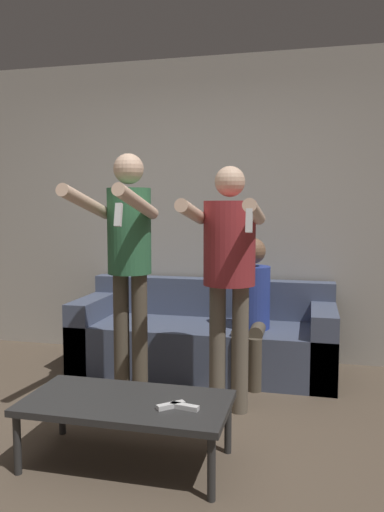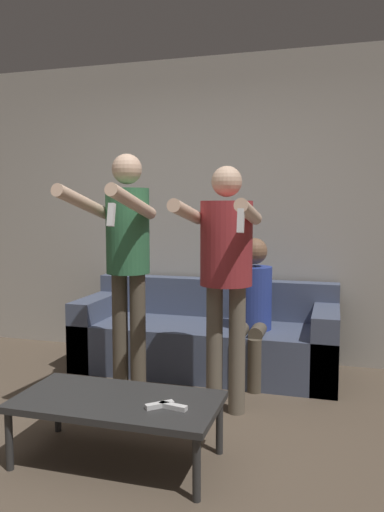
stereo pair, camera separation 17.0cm
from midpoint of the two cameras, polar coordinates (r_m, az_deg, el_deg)
The scene contains 9 objects.
ground_plane at distance 2.86m, azimuth -11.48°, elevation -23.07°, with size 14.00×14.00×0.00m, color brown.
wall_back at distance 4.59m, azimuth -0.19°, elevation 5.36°, with size 6.40×0.06×2.70m.
couch at distance 4.28m, azimuth 0.22°, elevation -9.42°, with size 2.16×0.80×0.73m.
person_standing_left at distance 3.43m, azimuth -8.73°, elevation 0.75°, with size 0.42×0.80×1.73m.
person_standing_right at distance 3.25m, azimuth 2.76°, elevation -0.34°, with size 0.46×0.72×1.63m.
person_seated at distance 3.97m, azimuth 5.56°, elevation -5.47°, with size 0.28×0.52×1.13m.
coffee_table at distance 2.79m, azimuth -9.28°, elevation -16.53°, with size 1.09×0.55×0.35m.
remote_near at distance 2.65m, azimuth -4.35°, elevation -16.68°, with size 0.14×0.13×0.02m.
remote_far at distance 2.63m, azimuth -2.79°, elevation -16.84°, with size 0.15×0.06×0.02m.
Camera 1 is at (1.00, -2.29, 1.37)m, focal length 35.00 mm.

